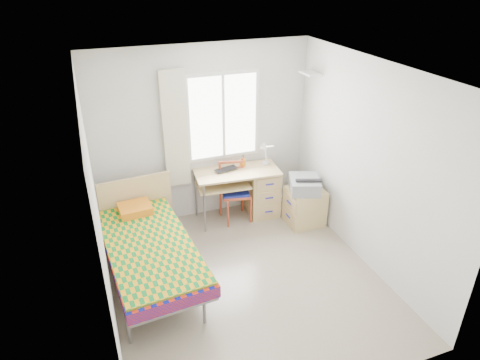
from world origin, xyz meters
name	(u,v)px	position (x,y,z in m)	size (l,w,h in m)	color
floor	(246,280)	(0.00, 0.00, 0.00)	(3.50, 3.50, 0.00)	#BCAD93
ceiling	(248,71)	(0.00, 0.00, 2.60)	(3.50, 3.50, 0.00)	white
wall_back	(203,135)	(0.00, 1.75, 1.30)	(3.20, 3.20, 0.00)	silver
wall_left	(98,215)	(-1.60, 0.00, 1.30)	(3.50, 3.50, 0.00)	silver
wall_right	(368,167)	(1.60, 0.00, 1.30)	(3.50, 3.50, 0.00)	silver
window	(223,117)	(0.30, 1.73, 1.55)	(1.10, 0.04, 1.30)	white
curtain	(175,130)	(-0.42, 1.68, 1.45)	(0.35, 0.05, 1.70)	#F4ECCA
floating_shelf	(310,73)	(1.49, 1.40, 2.15)	(0.20, 0.32, 0.03)	white
bed	(148,245)	(-1.09, 0.53, 0.45)	(1.15, 2.20, 0.92)	gray
desk	(257,188)	(0.74, 1.45, 0.42)	(1.30, 0.68, 0.78)	tan
chair	(235,187)	(0.37, 1.44, 0.52)	(0.48, 0.48, 0.93)	#A2381F
cabinet	(305,207)	(1.29, 0.92, 0.28)	(0.52, 0.46, 0.57)	tan
printer	(305,184)	(1.26, 0.91, 0.67)	(0.55, 0.59, 0.21)	#95989D
laptop	(228,171)	(0.28, 1.48, 0.80)	(0.35, 0.23, 0.03)	black
pen_cup	(243,163)	(0.55, 1.58, 0.84)	(0.08, 0.08, 0.11)	orange
task_lamp	(265,152)	(0.84, 1.41, 1.05)	(0.23, 0.33, 0.42)	white
book	(222,184)	(0.19, 1.49, 0.59)	(0.17, 0.23, 0.02)	gray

